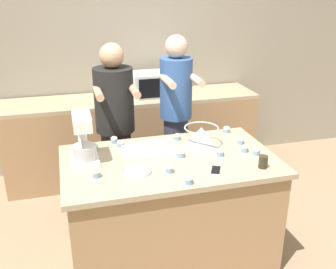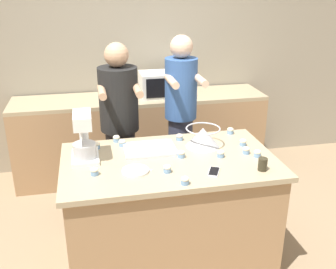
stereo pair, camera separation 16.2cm
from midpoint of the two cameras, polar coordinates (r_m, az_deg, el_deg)
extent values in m
plane|color=#937A5B|center=(3.45, -1.18, -17.01)|extent=(16.00, 16.00, 0.00)
cube|color=gray|center=(4.63, -7.19, 11.50)|extent=(10.00, 0.06, 2.70)
cube|color=#A87F56|center=(3.20, -1.24, -11.09)|extent=(1.55, 0.90, 0.85)
cube|color=tan|center=(2.99, -1.31, -3.91)|extent=(1.62, 0.96, 0.04)
cube|color=#A87F56|center=(4.55, -6.01, -0.50)|extent=(2.80, 0.60, 0.90)
cube|color=tan|center=(4.40, -6.24, 5.15)|extent=(2.80, 0.60, 0.04)
cylinder|color=#232328|center=(3.82, -8.51, -5.43)|extent=(0.27, 0.27, 0.86)
cylinder|color=black|center=(3.55, -9.15, 4.97)|extent=(0.35, 0.35, 0.58)
sphere|color=tan|center=(3.46, -9.54, 11.25)|extent=(0.21, 0.21, 0.21)
cylinder|color=tan|center=(3.34, -11.49, 5.97)|extent=(0.06, 0.34, 0.06)
cylinder|color=tan|center=(3.37, -6.39, 6.42)|extent=(0.06, 0.34, 0.06)
cylinder|color=#33384C|center=(3.90, -0.10, -3.99)|extent=(0.23, 0.23, 0.94)
cylinder|color=#335693|center=(3.63, -0.11, 6.71)|extent=(0.30, 0.30, 0.56)
sphere|color=#DBB293|center=(3.55, -0.11, 12.66)|extent=(0.21, 0.21, 0.21)
cylinder|color=#DBB293|center=(3.41, -1.43, 7.77)|extent=(0.06, 0.34, 0.06)
cylinder|color=#DBB293|center=(3.48, 2.66, 8.03)|extent=(0.06, 0.34, 0.06)
cube|color=white|center=(3.02, -13.47, -3.48)|extent=(0.20, 0.30, 0.03)
cylinder|color=white|center=(3.08, -13.78, -0.34)|extent=(0.07, 0.07, 0.24)
cube|color=white|center=(2.90, -13.97, 1.81)|extent=(0.13, 0.26, 0.10)
cylinder|color=#BCBCC1|center=(2.96, -13.55, -2.55)|extent=(0.17, 0.17, 0.11)
cone|color=#BCBCC1|center=(3.19, 3.39, -0.29)|extent=(0.27, 0.27, 0.16)
torus|color=#BCBCC1|center=(3.16, 3.42, 0.96)|extent=(0.28, 0.28, 0.01)
cube|color=silver|center=(3.11, -4.26, -2.25)|extent=(0.41, 0.30, 0.02)
cube|color=white|center=(3.10, -4.27, -1.91)|extent=(0.33, 0.24, 0.02)
cube|color=silver|center=(4.40, -2.82, 7.33)|extent=(0.53, 0.34, 0.26)
cube|color=black|center=(4.23, -2.93, 6.72)|extent=(0.36, 0.01, 0.21)
cube|color=#2D2D2D|center=(4.28, 0.21, 6.94)|extent=(0.11, 0.01, 0.21)
cube|color=silver|center=(2.80, 5.31, -5.24)|extent=(0.13, 0.16, 0.01)
cube|color=black|center=(2.80, 5.32, -5.14)|extent=(0.11, 0.14, 0.00)
cylinder|color=#332D1E|center=(2.89, 12.09, -3.92)|extent=(0.07, 0.07, 0.09)
cylinder|color=white|center=(2.78, -6.13, -5.40)|extent=(0.19, 0.19, 0.02)
cube|color=#BCBCC1|center=(2.81, -5.10, -5.27)|extent=(0.14, 0.06, 0.01)
cube|color=black|center=(2.82, -7.33, -5.22)|extent=(0.08, 0.04, 0.01)
cylinder|color=#759EC6|center=(3.50, 7.19, 0.54)|extent=(0.05, 0.05, 0.03)
ellipsoid|color=beige|center=(3.50, 7.21, 0.91)|extent=(0.06, 0.06, 0.03)
cylinder|color=#759EC6|center=(3.28, 9.08, -1.10)|extent=(0.05, 0.05, 0.03)
ellipsoid|color=beige|center=(3.27, 9.11, -0.71)|extent=(0.06, 0.06, 0.03)
cylinder|color=#759EC6|center=(2.77, -1.46, -5.23)|extent=(0.05, 0.05, 0.03)
ellipsoid|color=beige|center=(2.76, -1.47, -4.78)|extent=(0.06, 0.06, 0.03)
cylinder|color=#759EC6|center=(3.00, 0.41, -3.03)|extent=(0.05, 0.05, 0.03)
ellipsoid|color=beige|center=(2.99, 0.41, -2.61)|extent=(0.06, 0.06, 0.03)
cylinder|color=#759EC6|center=(3.31, -0.06, -0.56)|extent=(0.05, 0.05, 0.03)
ellipsoid|color=beige|center=(3.30, -0.06, -0.17)|extent=(0.06, 0.06, 0.03)
cylinder|color=#759EC6|center=(3.21, -8.33, -1.58)|extent=(0.05, 0.05, 0.03)
ellipsoid|color=beige|center=(3.20, -8.35, -1.17)|extent=(0.06, 0.06, 0.03)
cylinder|color=#759EC6|center=(2.63, 1.26, -6.87)|extent=(0.05, 0.05, 0.03)
ellipsoid|color=beige|center=(2.61, 1.27, -6.41)|extent=(0.06, 0.06, 0.03)
cylinder|color=#759EC6|center=(3.13, 9.61, -2.24)|extent=(0.05, 0.05, 0.03)
ellipsoid|color=beige|center=(3.12, 9.64, -1.83)|extent=(0.06, 0.06, 0.03)
cylinder|color=#759EC6|center=(2.77, -11.99, -5.78)|extent=(0.05, 0.05, 0.03)
ellipsoid|color=beige|center=(2.76, -12.03, -5.33)|extent=(0.06, 0.06, 0.03)
cylinder|color=#759EC6|center=(3.30, -9.22, -0.97)|extent=(0.05, 0.05, 0.03)
ellipsoid|color=beige|center=(3.29, -9.24, -0.58)|extent=(0.06, 0.06, 0.03)
cylinder|color=#759EC6|center=(3.10, 11.21, -2.62)|extent=(0.05, 0.05, 0.03)
ellipsoid|color=beige|center=(3.09, 11.24, -2.21)|extent=(0.06, 0.06, 0.03)
cylinder|color=#759EC6|center=(3.04, 6.08, -2.83)|extent=(0.05, 0.05, 0.03)
ellipsoid|color=beige|center=(3.03, 6.10, -2.41)|extent=(0.06, 0.06, 0.03)
cylinder|color=#759EC6|center=(3.19, -12.01, -2.01)|extent=(0.05, 0.05, 0.03)
ellipsoid|color=beige|center=(3.18, -12.04, -1.61)|extent=(0.06, 0.06, 0.03)
camera|label=1|loc=(0.08, -91.57, -0.63)|focal=42.00mm
camera|label=2|loc=(0.08, 88.43, 0.63)|focal=42.00mm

